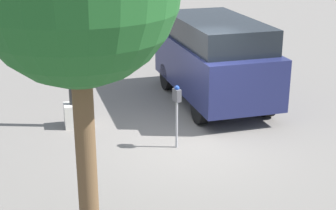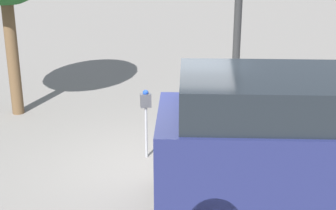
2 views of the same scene
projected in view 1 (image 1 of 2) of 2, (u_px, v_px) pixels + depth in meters
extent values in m
plane|color=slate|center=(192.00, 140.00, 11.32)|extent=(80.00, 80.00, 0.00)
cylinder|color=#9E9EA3|center=(177.00, 124.00, 10.78)|extent=(0.05, 0.05, 1.04)
cube|color=#47474C|center=(177.00, 95.00, 10.56)|extent=(0.22, 0.16, 0.26)
sphere|color=navy|center=(177.00, 88.00, 10.51)|extent=(0.11, 0.11, 0.11)
cube|color=beige|center=(74.00, 115.00, 11.99)|extent=(0.44, 0.44, 0.55)
cylinder|color=#2D2D2D|center=(67.00, 6.00, 11.15)|extent=(0.17, 0.17, 4.50)
cube|color=navy|center=(214.00, 65.00, 13.42)|extent=(4.54, 2.09, 1.24)
cube|color=black|center=(216.00, 31.00, 13.01)|extent=(3.64, 1.91, 0.61)
cube|color=orange|center=(167.00, 64.00, 15.39)|extent=(0.08, 0.12, 0.20)
cylinder|color=black|center=(167.00, 77.00, 14.66)|extent=(0.75, 0.26, 0.75)
cylinder|color=black|center=(223.00, 72.00, 15.12)|extent=(0.75, 0.26, 0.75)
cylinder|color=black|center=(200.00, 108.00, 12.14)|extent=(0.75, 0.26, 0.75)
cylinder|color=black|center=(266.00, 102.00, 12.60)|extent=(0.75, 0.26, 0.75)
cylinder|color=brown|center=(86.00, 162.00, 6.93)|extent=(0.28, 0.28, 2.94)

